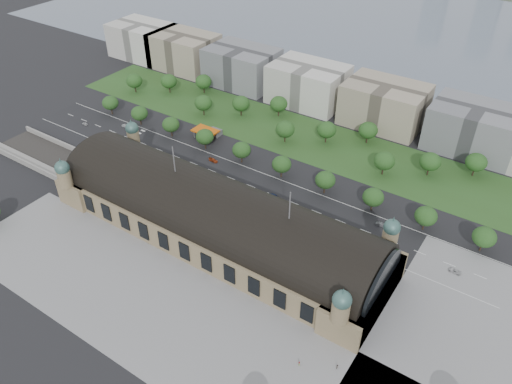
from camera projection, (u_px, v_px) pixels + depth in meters
The scene contains 56 objects.
ground at pixel (216, 235), 213.18m from camera, with size 900.00×900.00×0.00m, color black.
station at pixel (215, 217), 207.06m from camera, with size 150.00×48.40×44.30m.
track_cutting at pixel (47, 159), 260.47m from camera, with size 70.00×24.00×3.10m.
plaza_south at pixel (164, 313), 179.32m from camera, with size 190.00×48.00×0.12m, color gray.
plaza_east at pixel (460, 349), 167.12m from camera, with size 56.00×100.00×0.12m, color gray.
road_slab at pixel (231, 178), 247.50m from camera, with size 260.00×26.00×0.10m, color black.
grass_belt at pixel (295, 135), 281.99m from camera, with size 300.00×45.00×0.10m, color #2D5120.
petrol_station at pixel (211, 132), 279.12m from camera, with size 14.00×13.00×5.05m.
lake at pixel (436, 37), 412.19m from camera, with size 700.00×320.00×0.08m, color slate.
office_0 at pixel (143, 40), 370.87m from camera, with size 45.00×32.00×24.00m, color silver.
office_1 at pixel (184, 51), 352.99m from camera, with size 45.00×32.00×24.00m, color tan.
office_2 at pixel (242, 67), 330.63m from camera, with size 45.00×32.00×24.00m, color gray.
office_3 at pixel (308, 84), 308.27m from camera, with size 45.00×32.00×24.00m, color silver.
office_4 at pixel (384, 105), 285.92m from camera, with size 45.00×32.00×24.00m, color tan.
office_5 at pixel (474, 128), 263.56m from camera, with size 45.00×32.00×24.00m, color gray.
tree_row_0 at pixel (110, 103), 297.81m from camera, with size 9.60×9.60×11.52m.
tree_row_1 at pixel (139, 113), 287.08m from camera, with size 9.60×9.60×11.52m.
tree_row_2 at pixel (171, 125), 276.35m from camera, with size 9.60×9.60×11.52m.
tree_row_3 at pixel (205, 137), 265.62m from camera, with size 9.60×9.60×11.52m.
tree_row_4 at pixel (242, 150), 254.88m from camera, with size 9.60×9.60×11.52m.
tree_row_5 at pixel (282, 164), 244.15m from camera, with size 9.60×9.60×11.52m.
tree_row_6 at pixel (325, 180), 233.42m from camera, with size 9.60×9.60×11.52m.
tree_row_7 at pixel (373, 197), 222.69m from camera, with size 9.60×9.60×11.52m.
tree_row_8 at pixel (426, 216), 211.96m from camera, with size 9.60×9.60×11.52m.
tree_row_9 at pixel (484, 237), 201.23m from camera, with size 9.60×9.60×11.52m.
tree_belt_0 at pixel (134, 81), 321.95m from camera, with size 10.40×10.40×12.48m.
tree_belt_1 at pixel (169, 81), 321.47m from camera, with size 10.40×10.40×12.48m.
tree_belt_2 at pixel (203, 82), 320.98m from camera, with size 10.40×10.40×12.48m.
tree_belt_3 at pixel (203, 103), 296.46m from camera, with size 10.40×10.40×12.48m.
tree_belt_4 at pixel (241, 103), 295.98m from camera, with size 10.40×10.40×12.48m.
tree_belt_5 at pixel (279, 104), 295.50m from camera, with size 10.40×10.40×12.48m.
tree_belt_6 at pixel (285, 129), 270.97m from camera, with size 10.40×10.40×12.48m.
tree_belt_7 at pixel (327, 130), 270.49m from camera, with size 10.40×10.40×12.48m.
tree_belt_8 at pixel (368, 130), 270.01m from camera, with size 10.40×10.40×12.48m.
tree_belt_9 at pixel (384, 161), 245.49m from camera, with size 10.40×10.40×12.48m.
tree_belt_10 at pixel (430, 162), 245.00m from camera, with size 10.40×10.40×12.48m.
tree_belt_11 at pixel (476, 162), 244.52m from camera, with size 10.40×10.40×12.48m.
traffic_car_0 at pixel (85, 124), 291.20m from camera, with size 1.55×3.85×1.31m, color silver.
traffic_car_1 at pixel (126, 126), 288.73m from camera, with size 1.60×4.58×1.51m, color #989BA0.
traffic_car_2 at pixel (165, 160), 259.71m from camera, with size 2.53×5.48×1.52m, color black.
traffic_car_3 at pixel (213, 160), 259.41m from camera, with size 2.14×5.26×1.53m, color #973413.
traffic_car_4 at pixel (272, 195), 235.10m from camera, with size 1.86×4.63×1.58m, color #1C284E.
traffic_car_5 at pixel (381, 225), 217.61m from camera, with size 1.70×4.88×1.61m, color #525459.
traffic_car_6 at pixel (455, 271), 195.34m from camera, with size 2.20×4.78×1.33m, color silver.
parked_car_0 at pixel (122, 155), 263.57m from camera, with size 1.49×4.26×1.40m, color black.
parked_car_1 at pixel (154, 171), 251.69m from camera, with size 2.44×5.29×1.47m, color maroon.
parked_car_2 at pixel (143, 160), 259.59m from camera, with size 2.27×5.58×1.62m, color #192548.
parked_car_3 at pixel (155, 165), 255.54m from camera, with size 1.88×4.68×1.60m, color #585B60.
parked_car_4 at pixel (166, 176), 248.04m from camera, with size 1.55×4.45×1.47m, color silver.
parked_car_5 at pixel (158, 173), 250.39m from camera, with size 2.24×4.86×1.35m, color gray.
parked_car_6 at pixel (178, 176), 247.55m from camera, with size 1.95×4.80×1.39m, color black.
bus_west at pixel (237, 192), 234.97m from camera, with size 3.18×13.60×3.79m, color #AB1B1D.
bus_mid at pixel (298, 217), 220.76m from camera, with size 2.65×11.34×3.16m, color silver.
bus_east at pixel (321, 228), 214.13m from camera, with size 3.01×12.86×3.58m, color silver.
pedestrian_0 at pixel (299, 364), 161.58m from camera, with size 0.86×0.49×1.76m, color gray.
pedestrian_2 at pixel (338, 367), 160.56m from camera, with size 0.93×0.54×1.92m, color gray.
Camera 1 is at (103.25, -123.74, 141.79)m, focal length 35.00 mm.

